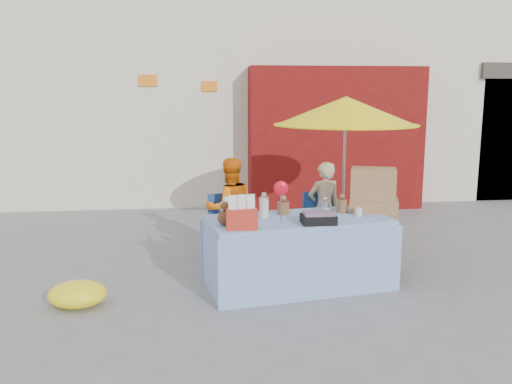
{
  "coord_description": "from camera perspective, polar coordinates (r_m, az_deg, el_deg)",
  "views": [
    {
      "loc": [
        -0.43,
        -5.55,
        2.14
      ],
      "look_at": [
        0.29,
        0.6,
        1.0
      ],
      "focal_mm": 38.0,
      "sensor_mm": 36.0,
      "label": 1
    }
  ],
  "objects": [
    {
      "name": "tarp_bundle",
      "position": [
        5.85,
        -18.27,
        -10.18
      ],
      "size": [
        0.69,
        0.6,
        0.27
      ],
      "primitive_type": "ellipsoid",
      "rotation": [
        0.0,
        0.0,
        0.24
      ],
      "color": "yellow",
      "rests_on": "ground"
    },
    {
      "name": "box_stack",
      "position": [
        6.51,
        12.16,
        -3.56
      ],
      "size": [
        0.7,
        0.63,
        1.28
      ],
      "rotation": [
        0.0,
        0.0,
        -0.33
      ],
      "color": "black",
      "rests_on": "ground"
    },
    {
      "name": "umbrella",
      "position": [
        7.29,
        9.42,
        8.35
      ],
      "size": [
        1.9,
        1.9,
        2.09
      ],
      "color": "gray",
      "rests_on": "ground"
    },
    {
      "name": "vendor_beige",
      "position": [
        7.23,
        7.17,
        -1.74
      ],
      "size": [
        0.51,
        0.39,
        1.25
      ],
      "primitive_type": "imported",
      "rotation": [
        0.0,
        0.0,
        3.36
      ],
      "color": "beige",
      "rests_on": "ground"
    },
    {
      "name": "chair_left",
      "position": [
        7.0,
        -2.7,
        -5.2
      ],
      "size": [
        0.57,
        0.56,
        0.85
      ],
      "rotation": [
        0.0,
        0.0,
        0.22
      ],
      "color": "navy",
      "rests_on": "ground"
    },
    {
      "name": "ground",
      "position": [
        5.96,
        -2.15,
        -10.61
      ],
      "size": [
        80.0,
        80.0,
        0.0
      ],
      "primitive_type": "plane",
      "color": "slate",
      "rests_on": "ground"
    },
    {
      "name": "market_table",
      "position": [
        6.08,
        4.37,
        -6.21
      ],
      "size": [
        2.16,
        1.28,
        1.23
      ],
      "rotation": [
        0.0,
        0.0,
        0.17
      ],
      "color": "#93B2EC",
      "rests_on": "ground"
    },
    {
      "name": "chair_right",
      "position": [
        7.19,
        7.33,
        -4.85
      ],
      "size": [
        0.57,
        0.56,
        0.85
      ],
      "rotation": [
        0.0,
        0.0,
        0.22
      ],
      "color": "navy",
      "rests_on": "ground"
    },
    {
      "name": "vendor_orange",
      "position": [
        7.03,
        -2.77,
        -1.74
      ],
      "size": [
        0.73,
        0.62,
        1.32
      ],
      "primitive_type": "imported",
      "rotation": [
        0.0,
        0.0,
        3.36
      ],
      "color": "orange",
      "rests_on": "ground"
    },
    {
      "name": "backdrop",
      "position": [
        13.13,
        -2.65,
        14.64
      ],
      "size": [
        14.0,
        8.0,
        7.8
      ],
      "color": "silver",
      "rests_on": "ground"
    }
  ]
}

